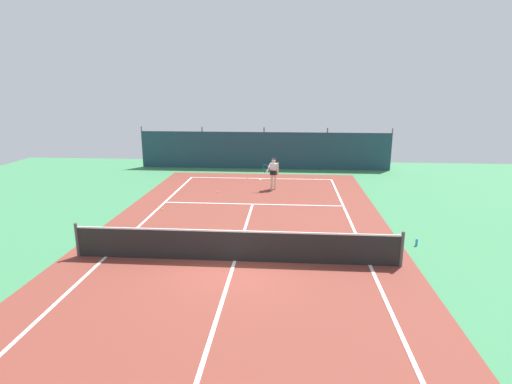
{
  "coord_description": "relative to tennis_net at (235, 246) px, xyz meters",
  "views": [
    {
      "loc": [
        1.59,
        -11.84,
        5.24
      ],
      "look_at": [
        0.25,
        5.18,
        0.9
      ],
      "focal_mm": 29.16,
      "sensor_mm": 36.0,
      "label": 1
    }
  ],
  "objects": [
    {
      "name": "tennis_ball_by_sideline",
      "position": [
        -1.93,
        8.36,
        -0.48
      ],
      "size": [
        0.07,
        0.07,
        0.07
      ],
      "primitive_type": "sphere",
      "color": "#CCDB33",
      "rests_on": "ground"
    },
    {
      "name": "ground_plane",
      "position": [
        0.0,
        0.0,
        -0.51
      ],
      "size": [
        36.0,
        36.0,
        0.0
      ],
      "primitive_type": "plane",
      "color": "#387A4C"
    },
    {
      "name": "tennis_net",
      "position": [
        0.0,
        0.0,
        0.0
      ],
      "size": [
        10.12,
        0.1,
        1.1
      ],
      "color": "black",
      "rests_on": "ground"
    },
    {
      "name": "tennis_ball_near_player",
      "position": [
        -3.86,
        5.18,
        -0.48
      ],
      "size": [
        0.07,
        0.07,
        0.07
      ],
      "primitive_type": "sphere",
      "color": "#CCDB33",
      "rests_on": "ground"
    },
    {
      "name": "tennis_player",
      "position": [
        0.83,
        9.4,
        0.45
      ],
      "size": [
        0.83,
        0.67,
        1.64
      ],
      "rotation": [
        0.0,
        0.0,
        2.82
      ],
      "color": "beige",
      "rests_on": "ground"
    },
    {
      "name": "tennis_ball_midcourt",
      "position": [
        -0.76,
        11.85,
        -0.48
      ],
      "size": [
        0.07,
        0.07,
        0.07
      ],
      "primitive_type": "sphere",
      "color": "#CCDB33",
      "rests_on": "ground"
    },
    {
      "name": "parked_car",
      "position": [
        1.05,
        18.01,
        0.33
      ],
      "size": [
        2.39,
        4.38,
        1.68
      ],
      "rotation": [
        0.0,
        0.0,
        0.12
      ],
      "color": "maroon",
      "rests_on": "ground"
    },
    {
      "name": "court_surface",
      "position": [
        0.0,
        0.0,
        -0.51
      ],
      "size": [
        11.02,
        26.6,
        0.01
      ],
      "color": "brown",
      "rests_on": "ground"
    },
    {
      "name": "back_fence",
      "position": [
        -0.0,
        15.47,
        0.16
      ],
      "size": [
        16.3,
        0.98,
        2.7
      ],
      "color": "#1E3D4C",
      "rests_on": "ground"
    },
    {
      "name": "water_bottle",
      "position": [
        5.98,
        1.76,
        -0.39
      ],
      "size": [
        0.08,
        0.08,
        0.24
      ],
      "primitive_type": "cylinder",
      "color": "#338CD8",
      "rests_on": "ground"
    }
  ]
}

